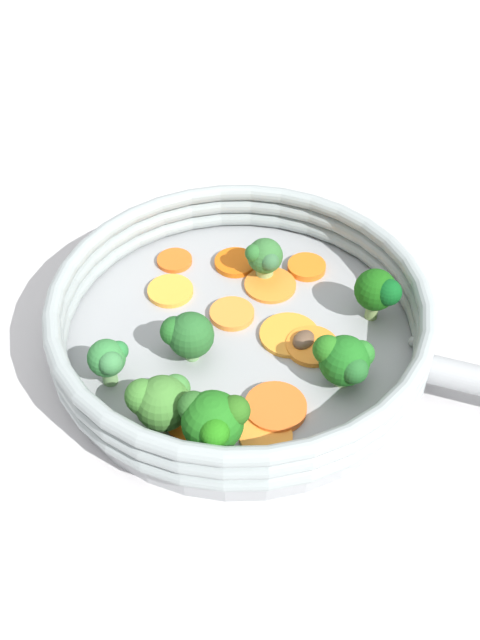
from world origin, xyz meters
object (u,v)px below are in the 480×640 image
at_px(broccoli_floret_4, 379,291).
at_px(mushroom_piece_0, 189,330).
at_px(broccoli_floret_0, 264,257).
at_px(broccoli_floret_5, 345,360).
at_px(broccoli_floret_6, 159,401).
at_px(carrot_slice_1, 235,263).
at_px(carrot_slice_8, 270,285).
at_px(carrot_slice_6, 289,335).
at_px(broccoli_floret_3, 186,334).
at_px(carrot_slice_3, 175,260).
at_px(broccoli_floret_1, 213,421).
at_px(carrot_slice_0, 266,436).
at_px(carrot_slice_10, 281,406).
at_px(broccoli_floret_2, 109,359).
at_px(carrot_slice_9, 170,291).
at_px(carrot_slice_4, 312,346).
at_px(skillet, 240,341).
at_px(carrot_slice_7, 307,267).
at_px(carrot_slice_5, 194,419).
at_px(mushroom_piece_1, 304,340).
at_px(carrot_slice_2, 234,313).

xyz_separation_m(broccoli_floret_4, mushroom_piece_0, (0.03, 0.15, -0.02)).
relative_size(broccoli_floret_0, broccoli_floret_5, 0.83).
distance_m(broccoli_floret_5, mushroom_piece_0, 0.13).
relative_size(broccoli_floret_4, broccoli_floret_6, 1.00).
xyz_separation_m(carrot_slice_1, carrot_slice_8, (-0.04, -0.02, -0.00)).
height_order(carrot_slice_6, mushroom_piece_0, mushroom_piece_0).
height_order(carrot_slice_6, broccoli_floret_3, broccoli_floret_3).
bearing_deg(broccoli_floret_5, carrot_slice_3, 25.91).
bearing_deg(broccoli_floret_1, carrot_slice_0, -92.57).
height_order(carrot_slice_10, broccoli_floret_2, broccoli_floret_2).
bearing_deg(carrot_slice_9, broccoli_floret_4, -118.81).
bearing_deg(broccoli_floret_4, carrot_slice_4, 103.51).
xyz_separation_m(carrot_slice_8, broccoli_floret_1, (-0.15, 0.09, 0.03)).
distance_m(carrot_slice_4, carrot_slice_9, 0.13).
relative_size(skillet, carrot_slice_7, 8.58).
relative_size(skillet, carrot_slice_6, 6.01).
bearing_deg(mushroom_piece_0, carrot_slice_8, -66.52).
height_order(carrot_slice_0, mushroom_piece_0, mushroom_piece_0).
xyz_separation_m(skillet, carrot_slice_6, (-0.02, -0.04, 0.01)).
height_order(carrot_slice_0, carrot_slice_5, same).
bearing_deg(carrot_slice_7, mushroom_piece_0, 111.03).
bearing_deg(carrot_slice_9, carrot_slice_10, -162.81).
xyz_separation_m(broccoli_floret_2, mushroom_piece_0, (0.03, -0.07, -0.02)).
bearing_deg(mushroom_piece_1, carrot_slice_2, 40.40).
bearing_deg(carrot_slice_6, carrot_slice_5, 120.61).
distance_m(carrot_slice_0, broccoli_floret_6, 0.08).
distance_m(carrot_slice_6, mushroom_piece_0, 0.08).
bearing_deg(carrot_slice_1, carrot_slice_6, -172.07).
height_order(broccoli_floret_3, broccoli_floret_5, same).
xyz_separation_m(carrot_slice_5, broccoli_floret_5, (0.00, -0.12, 0.02)).
xyz_separation_m(carrot_slice_5, mushroom_piece_1, (0.04, -0.10, 0.00)).
xyz_separation_m(skillet, carrot_slice_2, (0.02, -0.00, 0.01)).
distance_m(skillet, broccoli_floret_3, 0.06).
bearing_deg(carrot_slice_10, carrot_slice_5, 81.32).
distance_m(broccoli_floret_5, broccoli_floret_6, 0.14).
distance_m(carrot_slice_1, carrot_slice_9, 0.07).
relative_size(carrot_slice_8, carrot_slice_9, 1.14).
bearing_deg(mushroom_piece_1, broccoli_floret_0, 1.42).
height_order(broccoli_floret_2, broccoli_floret_4, broccoli_floret_4).
bearing_deg(broccoli_floret_2, carrot_slice_4, -95.52).
bearing_deg(broccoli_floret_0, broccoli_floret_6, 135.51).
bearing_deg(broccoli_floret_4, broccoli_floret_5, 135.43).
bearing_deg(mushroom_piece_0, carrot_slice_7, -68.97).
distance_m(carrot_slice_3, broccoli_floret_3, 0.12).
bearing_deg(carrot_slice_10, broccoli_floret_6, 80.30).
height_order(skillet, carrot_slice_6, carrot_slice_6).
bearing_deg(carrot_slice_6, carrot_slice_1, 7.93).
xyz_separation_m(carrot_slice_0, carrot_slice_6, (0.09, -0.05, 0.00)).
height_order(carrot_slice_2, carrot_slice_8, carrot_slice_2).
bearing_deg(carrot_slice_0, broccoli_floret_4, -55.97).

